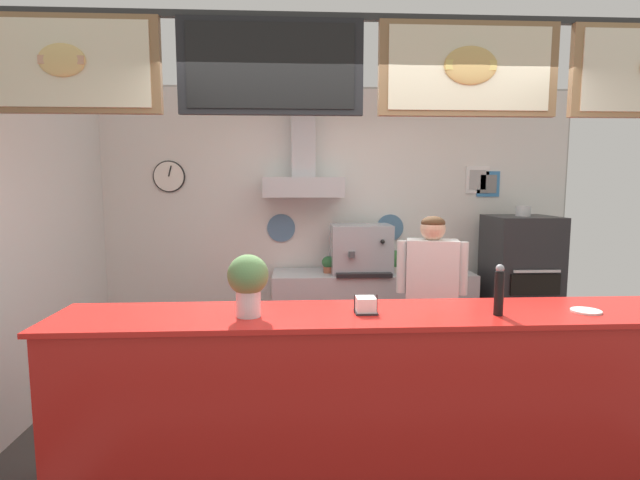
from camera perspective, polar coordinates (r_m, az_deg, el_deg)
The scene contains 14 objects.
ground_plane at distance 3.53m, azimuth 5.36°, elevation -23.98°, with size 6.00×6.00×0.00m, color #3F3A38.
back_wall_assembly at distance 5.06m, azimuth 1.97°, elevation 3.45°, with size 5.00×2.36×2.80m.
service_counter at distance 3.07m, azimuth 6.20°, elevation -17.94°, with size 3.71×0.62×1.05m.
back_prep_counter at distance 5.07m, azimuth 6.11°, elevation -8.84°, with size 2.02×0.58×0.90m.
pizza_oven at distance 5.28m, azimuth 22.36°, elevation -5.38°, with size 0.63×0.65×1.58m.
shop_worker at distance 4.15m, azimuth 12.90°, elevation -6.99°, with size 0.56×0.31×1.53m.
espresso_machine at distance 4.88m, azimuth 4.81°, elevation -1.07°, with size 0.60×0.51×0.49m.
potted_sage at distance 5.08m, azimuth 13.71°, elevation -2.45°, with size 0.17×0.17×0.20m.
potted_oregano at distance 4.96m, azimuth 8.80°, elevation -2.41°, with size 0.20×0.20×0.22m.
potted_rosemary at distance 4.88m, azimuth 0.99°, elevation -2.83°, with size 0.13×0.13×0.17m.
condiment_plate at distance 3.27m, azimuth 28.78°, elevation -7.32°, with size 0.17×0.17×0.01m.
pepper_grinder at distance 2.96m, azimuth 20.29°, elevation -5.55°, with size 0.05×0.05×0.30m.
basil_vase at distance 2.77m, azimuth -8.44°, elevation -4.91°, with size 0.23×0.23×0.35m.
napkin_holder at distance 2.86m, azimuth 5.39°, elevation -7.69°, with size 0.14×0.13×0.11m.
Camera 1 is at (-0.46, -3.00, 1.80)m, focal length 27.24 mm.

